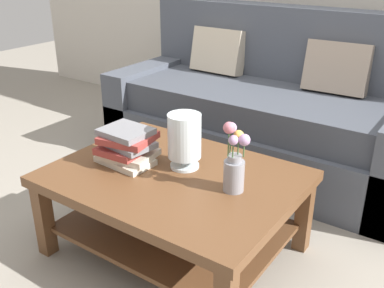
{
  "coord_description": "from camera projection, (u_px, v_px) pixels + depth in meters",
  "views": [
    {
      "loc": [
        1.12,
        -1.81,
        1.43
      ],
      "look_at": [
        -0.01,
        -0.17,
        0.54
      ],
      "focal_mm": 41.63,
      "sensor_mm": 36.0,
      "label": 1
    }
  ],
  "objects": [
    {
      "name": "glass_hurricane_vase",
      "position": [
        184.0,
        138.0,
        2.12
      ],
      "size": [
        0.16,
        0.16,
        0.27
      ],
      "color": "silver",
      "rests_on": "coffee_table"
    },
    {
      "name": "couch",
      "position": [
        264.0,
        114.0,
        3.09
      ],
      "size": [
        2.09,
        0.9,
        1.06
      ],
      "color": "#474C56",
      "rests_on": "ground"
    },
    {
      "name": "ground_plane",
      "position": [
        211.0,
        221.0,
        2.52
      ],
      "size": [
        10.0,
        10.0,
        0.0
      ],
      "primitive_type": "plane",
      "color": "gray"
    },
    {
      "name": "coffee_table",
      "position": [
        175.0,
        195.0,
        2.16
      ],
      "size": [
        1.15,
        0.87,
        0.44
      ],
      "color": "brown",
      "rests_on": "ground"
    },
    {
      "name": "flower_pitcher",
      "position": [
        234.0,
        163.0,
        1.92
      ],
      "size": [
        0.12,
        0.09,
        0.33
      ],
      "color": "gray",
      "rests_on": "coffee_table"
    },
    {
      "name": "book_stack_main",
      "position": [
        127.0,
        146.0,
        2.19
      ],
      "size": [
        0.29,
        0.25,
        0.18
      ],
      "color": "beige",
      "rests_on": "coffee_table"
    }
  ]
}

